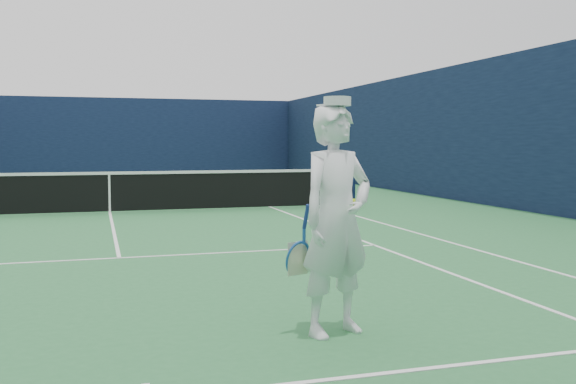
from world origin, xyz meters
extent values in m
plane|color=#2A6E3A|center=(0.00, 0.00, 0.00)|extent=(80.00, 80.00, 0.00)
cube|color=white|center=(0.00, 11.88, 0.00)|extent=(11.03, 0.06, 0.01)
cube|color=white|center=(5.49, 0.00, 0.00)|extent=(0.06, 23.83, 0.01)
cube|color=white|center=(4.12, 0.00, 0.00)|extent=(0.06, 23.77, 0.01)
cube|color=white|center=(0.00, 6.40, 0.00)|extent=(8.23, 0.06, 0.01)
cube|color=white|center=(0.00, -6.40, 0.00)|extent=(8.23, 0.06, 0.01)
cube|color=white|center=(0.00, 0.00, 0.00)|extent=(0.06, 12.80, 0.01)
cube|color=white|center=(0.00, 11.73, 0.00)|extent=(0.06, 0.30, 0.01)
cube|color=#0E1835|center=(0.00, 18.00, 2.00)|extent=(20.12, 0.12, 4.00)
cube|color=#0E1833|center=(10.00, 0.00, 2.00)|extent=(0.12, 36.12, 4.00)
cylinder|color=#141E4C|center=(6.40, 0.00, 0.54)|extent=(0.09, 0.09, 1.07)
cube|color=black|center=(0.00, 0.00, 0.50)|extent=(12.79, 0.02, 0.92)
cube|color=white|center=(0.00, 0.00, 0.97)|extent=(12.79, 0.04, 0.07)
cube|color=white|center=(0.00, 0.00, 0.47)|extent=(0.05, 0.03, 0.94)
imported|color=white|center=(1.73, -10.83, 1.03)|extent=(0.87, 0.71, 2.05)
cylinder|color=white|center=(1.73, -10.83, 2.07)|extent=(0.24, 0.24, 0.08)
cube|color=white|center=(1.69, -10.71, 2.04)|extent=(0.20, 0.15, 0.02)
cylinder|color=navy|center=(1.44, -10.85, 1.07)|extent=(0.06, 0.10, 0.22)
cube|color=#1C4D9B|center=(1.44, -10.79, 0.89)|extent=(0.03, 0.03, 0.14)
torus|color=#1C4D9B|center=(1.40, -10.74, 0.68)|extent=(0.31, 0.19, 0.29)
cube|color=beige|center=(1.40, -10.74, 0.68)|extent=(0.21, 0.08, 0.30)
sphere|color=#B2D317|center=(1.95, -10.65, 1.13)|extent=(0.07, 0.07, 0.07)
sphere|color=#B2D317|center=(1.98, -10.62, 1.16)|extent=(0.07, 0.07, 0.07)
camera|label=1|loc=(-0.30, -16.11, 1.71)|focal=40.00mm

